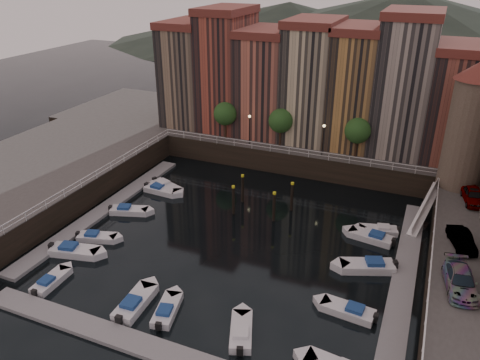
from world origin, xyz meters
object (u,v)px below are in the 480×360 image
at_px(corner_tower, 471,124).
at_px(boat_left_1, 96,237).
at_px(car_b, 461,240).
at_px(boat_left_2, 128,210).
at_px(gangway, 425,207).
at_px(mooring_pilings, 260,198).
at_px(boat_left_0, 74,251).
at_px(car_c, 460,281).
at_px(car_a, 473,196).

bearing_deg(corner_tower, boat_left_1, -147.54).
bearing_deg(corner_tower, car_b, -88.86).
xyz_separation_m(boat_left_1, boat_left_2, (-0.27, 5.88, 0.02)).
height_order(corner_tower, gangway, corner_tower).
distance_m(gangway, mooring_pilings, 17.64).
distance_m(mooring_pilings, boat_left_0, 20.13).
distance_m(corner_tower, boat_left_0, 42.24).
height_order(boat_left_0, boat_left_2, boat_left_0).
bearing_deg(boat_left_2, car_c, -25.84).
bearing_deg(gangway, car_a, 7.93).
height_order(car_a, car_b, car_a).
xyz_separation_m(corner_tower, car_a, (1.38, -3.90, -6.43)).
bearing_deg(boat_left_0, gangway, 19.49).
bearing_deg(boat_left_2, boat_left_0, -108.49).
bearing_deg(boat_left_1, boat_left_0, -113.04).
relative_size(corner_tower, car_c, 2.67).
xyz_separation_m(boat_left_0, car_b, (33.64, 10.68, 3.30)).
height_order(corner_tower, boat_left_2, corner_tower).
bearing_deg(car_b, gangway, 91.62).
relative_size(gangway, car_a, 1.86).
xyz_separation_m(gangway, car_a, (4.28, 0.60, 1.85)).
height_order(boat_left_1, car_a, car_a).
relative_size(boat_left_2, car_c, 0.87).
bearing_deg(car_a, boat_left_0, -160.21).
bearing_deg(car_a, boat_left_1, -163.75).
relative_size(boat_left_1, car_a, 0.95).
bearing_deg(boat_left_1, car_b, -3.94).
relative_size(corner_tower, car_b, 3.33).
relative_size(boat_left_0, car_b, 1.24).
height_order(boat_left_1, car_c, car_c).
xyz_separation_m(corner_tower, boat_left_2, (-33.34, -15.15, -9.85)).
bearing_deg(mooring_pilings, boat_left_1, -137.53).
bearing_deg(corner_tower, boat_left_2, -155.57).
bearing_deg(car_c, mooring_pilings, 142.64).
height_order(corner_tower, car_b, corner_tower).
distance_m(boat_left_2, car_b, 33.82).
bearing_deg(corner_tower, car_c, -89.61).
distance_m(boat_left_1, car_c, 33.41).
bearing_deg(car_b, car_c, -109.39).
distance_m(boat_left_0, car_b, 35.45).
distance_m(corner_tower, gangway, 9.86).
relative_size(car_b, car_c, 0.80).
bearing_deg(boat_left_0, car_c, -5.65).
distance_m(corner_tower, boat_left_1, 40.42).
xyz_separation_m(mooring_pilings, boat_left_2, (-13.40, -6.13, -1.31)).
distance_m(corner_tower, car_c, 20.63).
height_order(gangway, boat_left_0, gangway).
relative_size(boat_left_0, car_c, 0.99).
bearing_deg(car_c, corner_tower, 80.81).
height_order(corner_tower, mooring_pilings, corner_tower).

